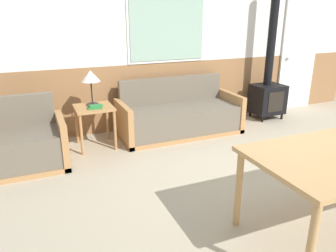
# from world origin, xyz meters

# --- Properties ---
(ground_plane) EXTENTS (16.00, 16.00, 0.00)m
(ground_plane) POSITION_xyz_m (0.00, 0.00, 0.00)
(ground_plane) COLOR #B2A58C
(wall_back) EXTENTS (7.20, 0.09, 2.70)m
(wall_back) POSITION_xyz_m (-0.02, 2.63, 1.37)
(wall_back) COLOR #996B42
(wall_back) RESTS_ON ground_plane
(couch) EXTENTS (1.92, 0.79, 0.85)m
(couch) POSITION_xyz_m (-0.38, 2.09, 0.27)
(couch) COLOR #B27F4C
(couch) RESTS_ON ground_plane
(armchair) EXTENTS (0.89, 0.74, 0.86)m
(armchair) POSITION_xyz_m (-2.60, 1.74, 0.28)
(armchair) COLOR #B27F4C
(armchair) RESTS_ON ground_plane
(side_table) EXTENTS (0.52, 0.52, 0.60)m
(side_table) POSITION_xyz_m (-1.72, 2.07, 0.49)
(side_table) COLOR #B27F4C
(side_table) RESTS_ON ground_plane
(table_lamp) EXTENTS (0.26, 0.26, 0.49)m
(table_lamp) POSITION_xyz_m (-1.71, 2.16, 0.99)
(table_lamp) COLOR #262628
(table_lamp) RESTS_ON side_table
(book_stack) EXTENTS (0.21, 0.18, 0.04)m
(book_stack) POSITION_xyz_m (-1.71, 1.98, 0.62)
(book_stack) COLOR #2D7F3D
(book_stack) RESTS_ON side_table
(wood_stove) EXTENTS (0.54, 0.46, 2.31)m
(wood_stove) POSITION_xyz_m (1.43, 2.22, 0.59)
(wood_stove) COLOR black
(wood_stove) RESTS_ON ground_plane
(entry_door) EXTENTS (0.84, 0.09, 2.10)m
(entry_door) POSITION_xyz_m (2.38, 2.57, 1.05)
(entry_door) COLOR white
(entry_door) RESTS_ON ground_plane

